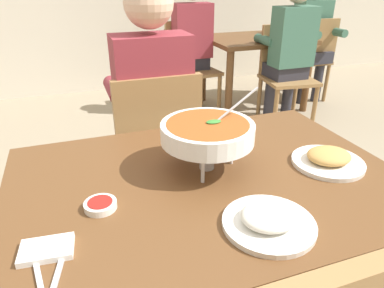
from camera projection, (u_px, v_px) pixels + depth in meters
dining_table_main at (207, 205)px, 1.15m from camera, size 1.23×0.86×0.73m
chair_diner_main at (155, 145)px, 1.81m from camera, size 0.44×0.44×0.90m
diner_main at (152, 100)px, 1.73m from camera, size 0.40×0.45×1.31m
curry_bowl at (208, 133)px, 1.11m from camera, size 0.33×0.30×0.26m
rice_plate at (269, 220)px, 0.89m from camera, size 0.24×0.24×0.06m
appetizer_plate at (328, 159)px, 1.18m from camera, size 0.24×0.24×0.06m
sauce_dish at (100, 205)px, 0.96m from camera, size 0.09×0.09×0.02m
napkin_folded at (47, 249)px, 0.81m from camera, size 0.13×0.09×0.02m
fork_utensil at (37, 268)px, 0.76m from camera, size 0.04×0.17×0.01m
spoon_utensil at (61, 263)px, 0.78m from camera, size 0.05×0.17×0.01m
dining_table_far at (255, 50)px, 3.60m from camera, size 1.00×0.80×0.73m
chair_bg_left at (190, 62)px, 3.50m from camera, size 0.49×0.49×0.90m
chair_bg_middle at (285, 69)px, 3.24m from camera, size 0.49×0.49×0.90m
chair_bg_right at (310, 55)px, 3.80m from camera, size 0.47×0.47×0.90m
patron_bg_left at (191, 38)px, 3.40m from camera, size 0.40×0.45×1.31m
patron_bg_middle at (290, 45)px, 3.08m from camera, size 0.40×0.45×1.31m
patron_bg_right at (313, 33)px, 3.71m from camera, size 0.40×0.45×1.31m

